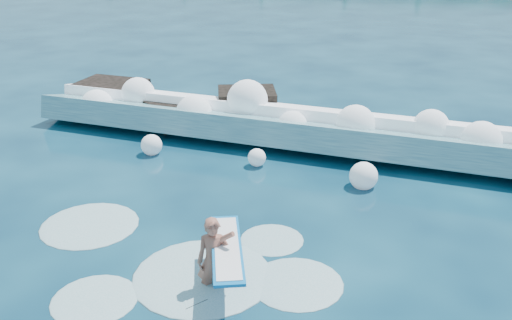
{
  "coord_description": "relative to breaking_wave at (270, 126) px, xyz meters",
  "views": [
    {
      "loc": [
        6.26,
        -11.3,
        7.12
      ],
      "look_at": [
        1.5,
        2.0,
        1.2
      ],
      "focal_mm": 40.0,
      "sensor_mm": 36.0,
      "label": 1
    }
  ],
  "objects": [
    {
      "name": "surf_foam",
      "position": [
        0.88,
        -8.3,
        -0.52
      ],
      "size": [
        9.22,
        5.14,
        0.15
      ],
      "color": "silver",
      "rests_on": "ground"
    },
    {
      "name": "rock_cluster",
      "position": [
        -4.52,
        1.09,
        -0.04
      ],
      "size": [
        8.33,
        3.56,
        1.5
      ],
      "color": "black",
      "rests_on": "ground"
    },
    {
      "name": "wave_spray",
      "position": [
        -0.07,
        -0.1,
        0.38
      ],
      "size": [
        14.76,
        4.47,
        2.01
      ],
      "color": "white",
      "rests_on": "ground"
    },
    {
      "name": "surfer_with_board",
      "position": [
        1.73,
        -8.72,
        0.19
      ],
      "size": [
        1.66,
        3.03,
        1.93
      ],
      "color": "#A05D4A",
      "rests_on": "ground"
    },
    {
      "name": "ground",
      "position": [
        -0.38,
        -6.61,
        -0.52
      ],
      "size": [
        200.0,
        200.0,
        0.0
      ],
      "primitive_type": "plane",
      "color": "#072338",
      "rests_on": "ground"
    },
    {
      "name": "breaking_wave",
      "position": [
        0.0,
        0.0,
        0.0
      ],
      "size": [
        17.21,
        2.72,
        1.48
      ],
      "color": "teal",
      "rests_on": "ground"
    }
  ]
}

